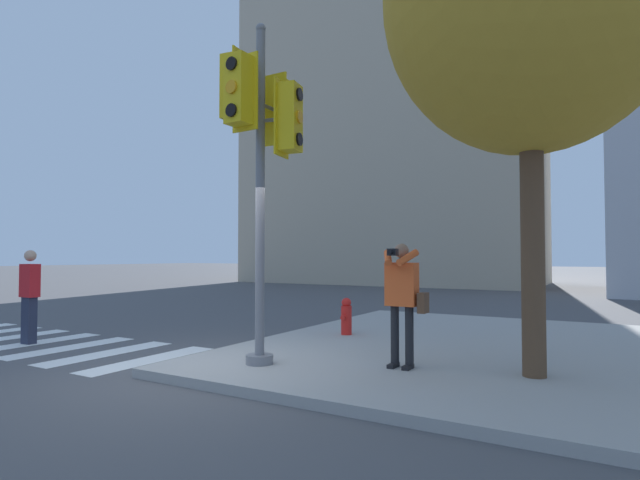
% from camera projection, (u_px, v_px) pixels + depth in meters
% --- Properties ---
extents(ground_plane, '(160.00, 160.00, 0.00)m').
position_uv_depth(ground_plane, '(189.00, 375.00, 6.60)').
color(ground_plane, '#4C4C4F').
extents(sidewalk_corner, '(8.00, 8.00, 0.12)m').
position_uv_depth(sidewalk_corner, '(513.00, 352.00, 7.87)').
color(sidewalk_corner, '#9E9B96').
rests_on(sidewalk_corner, ground_plane).
extents(crosswalk_stripes, '(8.40, 2.30, 0.01)m').
position_uv_depth(crosswalk_stripes, '(7.00, 338.00, 9.54)').
color(crosswalk_stripes, silver).
rests_on(crosswalk_stripes, ground_plane).
extents(traffic_signal_pole, '(1.20, 1.20, 4.65)m').
position_uv_depth(traffic_signal_pole, '(260.00, 127.00, 6.81)').
color(traffic_signal_pole, slate).
rests_on(traffic_signal_pole, sidewalk_corner).
extents(person_photographer, '(0.58, 0.54, 1.61)m').
position_uv_depth(person_photographer, '(403.00, 294.00, 6.49)').
color(person_photographer, black).
rests_on(person_photographer, sidewalk_corner).
extents(pedestrian_distant, '(0.34, 0.20, 1.68)m').
position_uv_depth(pedestrian_distant, '(30.00, 294.00, 8.95)').
color(pedestrian_distant, '#282D42').
rests_on(pedestrian_distant, ground_plane).
extents(fire_hydrant, '(0.20, 0.26, 0.68)m').
position_uv_depth(fire_hydrant, '(346.00, 316.00, 9.21)').
color(fire_hydrant, red).
rests_on(fire_hydrant, sidewalk_corner).
extents(building_left, '(16.98, 9.04, 18.64)m').
position_uv_depth(building_left, '(392.00, 130.00, 30.50)').
color(building_left, tan).
rests_on(building_left, ground_plane).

